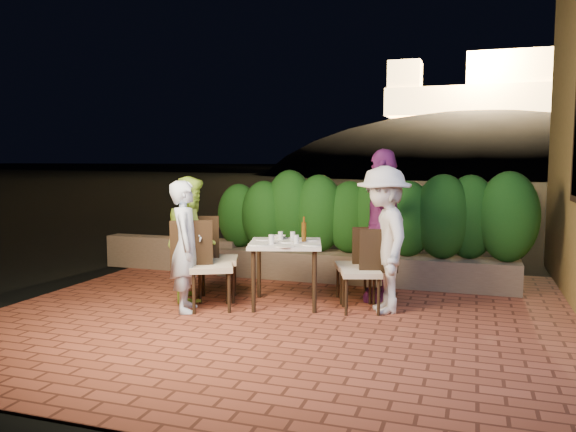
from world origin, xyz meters
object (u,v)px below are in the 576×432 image
at_px(bowl, 279,237).
at_px(diner_white, 384,239).
at_px(chair_right_back, 354,264).
at_px(chair_right_front, 361,270).
at_px(beer_bottle, 304,229).
at_px(chair_left_front, 211,265).
at_px(dining_table, 285,274).
at_px(diner_blue, 186,246).
at_px(diner_green, 192,238).
at_px(parapet_lamp, 181,233).
at_px(chair_left_back, 217,258).
at_px(diner_purple, 383,225).

xyz_separation_m(bowl, diner_white, (1.31, -0.20, 0.05)).
relative_size(bowl, chair_right_back, 0.18).
bearing_deg(chair_right_back, chair_right_front, 90.73).
bearing_deg(beer_bottle, chair_left_front, -148.84).
height_order(dining_table, diner_blue, diner_blue).
relative_size(chair_right_front, diner_green, 0.62).
distance_m(dining_table, parapet_lamp, 2.70).
height_order(chair_left_back, chair_right_back, chair_left_back).
distance_m(dining_table, chair_left_front, 0.88).
distance_m(beer_bottle, chair_right_front, 0.84).
height_order(dining_table, beer_bottle, beer_bottle).
xyz_separation_m(dining_table, chair_left_back, (-0.87, -0.03, 0.14)).
relative_size(diner_blue, parapet_lamp, 10.59).
relative_size(chair_left_back, diner_purple, 0.56).
height_order(chair_left_back, diner_purple, diner_purple).
relative_size(dining_table, bowl, 5.20).
bearing_deg(beer_bottle, diner_green, -171.35).
distance_m(dining_table, diner_purple, 1.33).
xyz_separation_m(bowl, diner_blue, (-0.81, -0.86, -0.03)).
height_order(chair_left_front, diner_white, diner_white).
relative_size(dining_table, chair_left_back, 0.80).
xyz_separation_m(beer_bottle, chair_right_front, (0.71, -0.13, -0.43)).
bearing_deg(parapet_lamp, chair_right_front, -25.94).
bearing_deg(beer_bottle, chair_left_back, -172.19).
bearing_deg(chair_left_front, dining_table, 4.20).
distance_m(dining_table, chair_left_back, 0.88).
distance_m(diner_blue, parapet_lamp, 2.46).
bearing_deg(diner_white, bowl, -120.50).
bearing_deg(chair_left_front, diner_purple, 3.28).
height_order(chair_right_front, parapet_lamp, chair_right_front).
bearing_deg(chair_left_front, bowl, 24.09).
bearing_deg(parapet_lamp, chair_right_back, -20.02).
bearing_deg(bowl, chair_left_back, -157.39).
relative_size(dining_table, parapet_lamp, 5.94).
distance_m(chair_right_back, diner_green, 2.01).
height_order(bowl, parapet_lamp, bowl).
bearing_deg(dining_table, chair_right_back, 30.91).
relative_size(dining_table, diner_white, 0.50).
relative_size(diner_white, parapet_lamp, 11.78).
relative_size(diner_green, diner_purple, 0.82).
distance_m(bowl, chair_right_front, 1.15).
bearing_deg(diner_blue, beer_bottle, -81.70).
xyz_separation_m(dining_table, beer_bottle, (0.19, 0.12, 0.52)).
height_order(beer_bottle, parapet_lamp, beer_bottle).
bearing_deg(chair_right_front, bowl, -31.94).
bearing_deg(diner_purple, diner_blue, -65.21).
distance_m(chair_left_front, chair_left_back, 0.44).
bearing_deg(chair_left_back, diner_white, -18.44).
xyz_separation_m(beer_bottle, diner_blue, (-1.18, -0.72, -0.16)).
xyz_separation_m(beer_bottle, bowl, (-0.36, 0.15, -0.13)).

